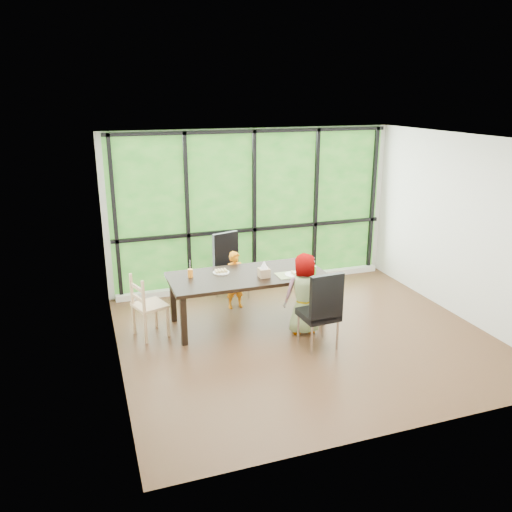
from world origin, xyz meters
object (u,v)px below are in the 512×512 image
object	(u,v)px
dining_table	(247,299)
chair_window_leather	(232,267)
chair_interior_leather	(318,309)
chair_end_beech	(150,305)
green_cup	(313,270)
plate_far	(221,272)
plate_near	(293,275)
child_older	(305,294)
tissue_box	(264,273)
child_toddler	(235,280)
white_mug	(312,263)
orange_cup	(190,273)

from	to	relation	value
dining_table	chair_window_leather	bearing A→B (deg)	86.69
chair_interior_leather	chair_end_beech	bearing A→B (deg)	-30.51
green_cup	dining_table	bearing A→B (deg)	161.14
plate_far	plate_near	bearing A→B (deg)	-24.08
child_older	tissue_box	size ratio (longest dim) A/B	7.79
child_toddler	white_mug	bearing A→B (deg)	-32.07
green_cup	plate_far	bearing A→B (deg)	158.07
chair_window_leather	child_toddler	size ratio (longest dim) A/B	1.18
orange_cup	child_older	bearing A→B (deg)	-26.27
dining_table	orange_cup	distance (m)	0.92
chair_window_leather	chair_end_beech	xyz separation A→B (m)	(-1.46, -0.93, -0.09)
chair_interior_leather	white_mug	world-z (taller)	chair_interior_leather
dining_table	chair_interior_leather	bearing A→B (deg)	-57.21
chair_window_leather	chair_interior_leather	xyz separation A→B (m)	(0.60, -1.98, 0.00)
chair_end_beech	chair_interior_leather	bearing A→B (deg)	-136.17
tissue_box	chair_window_leather	bearing A→B (deg)	96.95
plate_near	orange_cup	world-z (taller)	orange_cup
dining_table	chair_window_leather	world-z (taller)	chair_window_leather
chair_interior_leather	child_older	bearing A→B (deg)	-94.50
child_toddler	plate_far	size ratio (longest dim) A/B	3.83
dining_table	plate_far	bearing A→B (deg)	150.49
dining_table	child_toddler	size ratio (longest dim) A/B	2.45
plate_far	chair_interior_leather	bearing A→B (deg)	-50.59
chair_end_beech	child_older	distance (m)	2.15
white_mug	dining_table	bearing A→B (deg)	-177.15
plate_near	orange_cup	xyz separation A→B (m)	(-1.41, 0.40, 0.05)
child_toddler	chair_interior_leather	bearing A→B (deg)	-72.46
child_toddler	white_mug	xyz separation A→B (m)	(1.05, -0.55, 0.33)
chair_interior_leather	chair_window_leather	bearing A→B (deg)	-76.67
chair_interior_leather	child_toddler	size ratio (longest dim) A/B	1.18
child_older	orange_cup	distance (m)	1.64
white_mug	tissue_box	world-z (taller)	tissue_box
chair_interior_leather	orange_cup	distance (m)	1.89
plate_near	tissue_box	bearing A→B (deg)	171.39
plate_near	tissue_box	distance (m)	0.43
chair_window_leather	plate_far	xyz separation A→B (m)	(-0.39, -0.78, 0.22)
child_older	chair_interior_leather	bearing A→B (deg)	97.14
chair_interior_leather	tissue_box	distance (m)	1.00
chair_window_leather	child_toddler	xyz separation A→B (m)	(-0.06, -0.37, -0.08)
chair_interior_leather	plate_far	distance (m)	1.58
chair_interior_leather	dining_table	bearing A→B (deg)	-60.66
chair_interior_leather	plate_near	world-z (taller)	chair_interior_leather
chair_interior_leather	tissue_box	size ratio (longest dim) A/B	7.27
orange_cup	green_cup	bearing A→B (deg)	-15.39
chair_interior_leather	chair_end_beech	world-z (taller)	chair_interior_leather
child_older	plate_near	distance (m)	0.37
chair_interior_leather	orange_cup	size ratio (longest dim) A/B	9.17
dining_table	child_older	distance (m)	0.89
chair_end_beech	plate_far	size ratio (longest dim) A/B	3.76
child_older	orange_cup	size ratio (longest dim) A/B	9.84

